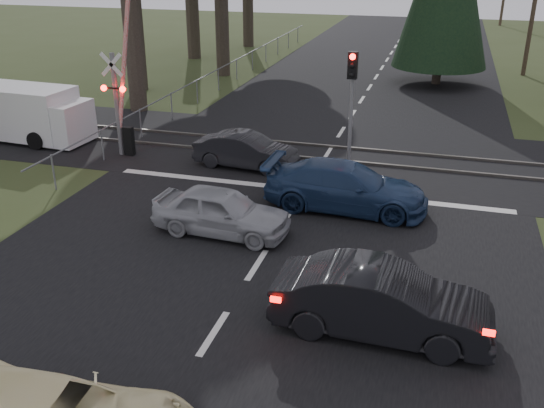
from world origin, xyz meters
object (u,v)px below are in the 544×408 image
(crossing_signal, at_px, (122,102))
(silver_car, at_px, (221,211))
(dark_car_far, at_px, (246,151))
(blue_sedan, at_px, (346,187))
(traffic_signal_center, at_px, (352,90))
(white_van, at_px, (25,113))
(dark_hatchback, at_px, (382,302))

(crossing_signal, relative_size, silver_car, 1.83)
(silver_car, distance_m, dark_car_far, 5.36)
(crossing_signal, relative_size, blue_sedan, 1.43)
(traffic_signal_center, bearing_deg, dark_car_far, -165.16)
(blue_sedan, relative_size, dark_car_far, 1.31)
(silver_car, height_order, dark_car_far, silver_car)
(traffic_signal_center, relative_size, white_van, 0.73)
(traffic_signal_center, height_order, dark_car_far, traffic_signal_center)
(dark_hatchback, distance_m, blue_sedan, 6.34)
(traffic_signal_center, bearing_deg, crossing_signal, -173.85)
(crossing_signal, xyz_separation_m, dark_car_far, (4.77, -0.04, -1.45))
(crossing_signal, height_order, dark_car_far, crossing_signal)
(dark_hatchback, bearing_deg, blue_sedan, 17.30)
(traffic_signal_center, distance_m, dark_car_far, 4.23)
(dark_hatchback, relative_size, dark_car_far, 1.19)
(traffic_signal_center, distance_m, white_van, 13.21)
(traffic_signal_center, relative_size, dark_car_far, 1.10)
(silver_car, bearing_deg, white_van, 64.41)
(dark_car_far, bearing_deg, silver_car, -163.28)
(dark_hatchback, relative_size, white_van, 0.79)
(dark_hatchback, distance_m, silver_car, 5.89)
(crossing_signal, distance_m, dark_hatchback, 13.80)
(dark_hatchback, height_order, white_van, white_van)
(dark_hatchback, bearing_deg, white_van, 59.48)
(crossing_signal, distance_m, white_van, 4.97)
(dark_hatchback, distance_m, white_van, 18.06)
(crossing_signal, bearing_deg, white_van, 171.90)
(dark_hatchback, distance_m, dark_car_far, 10.49)
(white_van, bearing_deg, blue_sedan, -10.32)
(dark_hatchback, bearing_deg, silver_car, 54.84)
(crossing_signal, bearing_deg, blue_sedan, -17.07)
(blue_sedan, bearing_deg, dark_car_far, 57.82)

